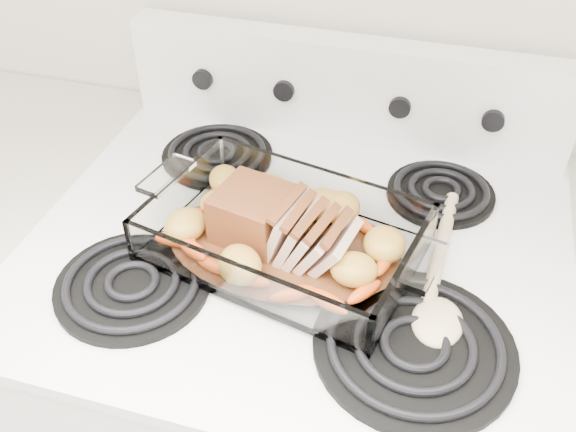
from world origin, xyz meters
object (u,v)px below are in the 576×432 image
(counter_left, at_px, (1,341))
(pork_roast, at_px, (271,224))
(electric_range, at_px, (297,411))
(baking_dish, at_px, (284,241))

(counter_left, relative_size, pork_roast, 4.67)
(pork_roast, bearing_deg, electric_range, 59.86)
(counter_left, xyz_separation_m, baking_dish, (0.65, -0.04, 0.50))
(counter_left, height_order, baking_dish, baking_dish)
(electric_range, bearing_deg, counter_left, -179.90)
(electric_range, height_order, pork_roast, electric_range)
(electric_range, relative_size, pork_roast, 5.60)
(electric_range, bearing_deg, baking_dish, -104.50)
(counter_left, relative_size, baking_dish, 2.57)
(counter_left, xyz_separation_m, pork_roast, (0.63, -0.04, 0.52))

